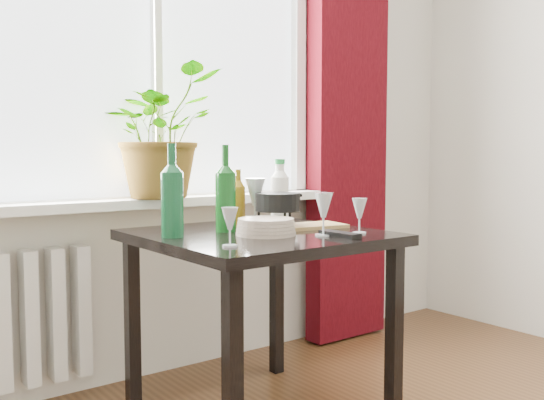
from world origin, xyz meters
TOP-DOWN VIEW (x-y plane):
  - window at (0.00, 2.22)m, footprint 1.72×0.08m
  - windowsill at (0.00, 2.15)m, footprint 1.72×0.20m
  - curtain at (1.12, 2.12)m, footprint 0.50×0.12m
  - table at (0.10, 1.55)m, footprint 0.85×0.85m
  - potted_plant at (-0.04, 2.10)m, footprint 0.66×0.62m
  - wine_bottle_left at (-0.23, 1.63)m, footprint 0.10×0.10m
  - wine_bottle_right at (0.01, 1.64)m, footprint 0.10×0.10m
  - bottle_amber at (0.14, 1.76)m, footprint 0.07×0.07m
  - cleaning_bottle at (0.36, 1.76)m, footprint 0.10×0.10m
  - wineglass_front_right at (0.22, 1.32)m, footprint 0.08×0.08m
  - wineglass_far_right at (0.37, 1.28)m, footprint 0.07×0.07m
  - wineglass_back_center at (0.21, 1.73)m, footprint 0.09×0.09m
  - wineglass_back_left at (-0.06, 1.91)m, footprint 0.07×0.07m
  - wineglass_front_left at (-0.19, 1.31)m, footprint 0.06×0.06m
  - plate_stack at (0.07, 1.46)m, footprint 0.25×0.25m
  - fondue_pot at (0.24, 1.61)m, footprint 0.24×0.21m
  - tv_remote at (0.25, 1.26)m, footprint 0.05×0.17m
  - cutting_board at (0.35, 1.54)m, footprint 0.29×0.21m

SIDE VIEW (x-z plane):
  - table at x=0.10m, z-range 0.28..1.02m
  - cutting_board at x=0.35m, z-range 0.74..0.75m
  - tv_remote at x=0.25m, z-range 0.74..0.76m
  - plate_stack at x=0.07m, z-range 0.74..0.80m
  - wineglass_front_left at x=-0.19m, z-range 0.74..0.87m
  - wineglass_far_right at x=0.37m, z-range 0.74..0.88m
  - fondue_pot at x=0.24m, z-range 0.74..0.88m
  - wineglass_front_right at x=0.22m, z-range 0.74..0.90m
  - wineglass_back_left at x=-0.06m, z-range 0.74..0.90m
  - windowsill at x=0.00m, z-range 0.80..0.84m
  - wineglass_back_center at x=0.21m, z-range 0.74..0.95m
  - bottle_amber at x=0.14m, z-range 0.74..0.98m
  - cleaning_bottle at x=0.36m, z-range 0.74..1.02m
  - wine_bottle_right at x=0.01m, z-range 0.74..1.08m
  - wine_bottle_left at x=-0.23m, z-range 0.74..1.08m
  - potted_plant at x=-0.04m, z-range 0.84..1.43m
  - curtain at x=1.12m, z-range 0.01..2.58m
  - window at x=0.00m, z-range 0.79..2.41m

